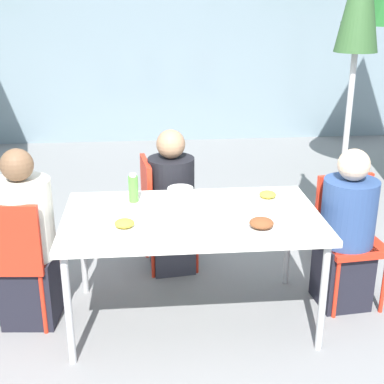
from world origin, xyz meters
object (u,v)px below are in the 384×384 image
at_px(chair_far, 160,205).
at_px(closed_umbrella, 359,18).
at_px(person_right, 346,235).
at_px(bottle, 133,188).
at_px(drinking_cup, 300,217).
at_px(person_far, 172,206).
at_px(person_left, 26,244).
at_px(salad_bowl, 180,192).
at_px(chair_left, 15,253).
at_px(chair_right, 348,229).

xyz_separation_m(chair_far, closed_umbrella, (1.42, 0.01, 1.36)).
bearing_deg(person_right, chair_far, -33.40).
xyz_separation_m(bottle, drinking_cup, (0.99, -0.47, -0.05)).
bearing_deg(person_far, chair_far, -122.03).
distance_m(person_far, bottle, 0.62).
distance_m(person_right, drinking_cup, 0.59).
distance_m(chair_far, bottle, 0.62).
bearing_deg(chair_far, bottle, -28.04).
height_order(person_left, salad_bowl, person_left).
bearing_deg(closed_umbrella, person_far, -177.74).
bearing_deg(chair_far, closed_umbrella, 83.22).
height_order(closed_umbrella, drinking_cup, closed_umbrella).
relative_size(chair_left, bottle, 4.56).
xyz_separation_m(person_right, chair_far, (-1.23, 0.65, 0.00)).
height_order(chair_left, chair_right, same).
xyz_separation_m(chair_right, bottle, (-1.45, 0.07, 0.32)).
height_order(person_left, chair_right, person_left).
height_order(person_left, drinking_cup, person_left).
bearing_deg(bottle, chair_far, 69.28).
relative_size(person_far, salad_bowl, 6.41).
xyz_separation_m(drinking_cup, salad_bowl, (-0.68, 0.53, -0.01)).
bearing_deg(closed_umbrella, person_left, -163.71).
xyz_separation_m(person_far, salad_bowl, (0.04, -0.39, 0.26)).
bearing_deg(chair_far, person_right, 54.81).
xyz_separation_m(chair_left, chair_far, (0.93, 0.73, 0.00)).
relative_size(chair_left, person_left, 0.75).
bearing_deg(person_far, chair_right, 58.76).
bearing_deg(drinking_cup, person_left, 169.81).
bearing_deg(salad_bowl, drinking_cup, -37.94).
height_order(chair_far, bottle, bottle).
xyz_separation_m(person_left, closed_umbrella, (2.29, 0.67, 1.33)).
relative_size(bottle, salad_bowl, 1.11).
bearing_deg(chair_right, person_left, -3.05).
distance_m(chair_left, person_left, 0.10).
bearing_deg(person_right, person_left, -5.30).
relative_size(closed_umbrella, salad_bowl, 14.26).
relative_size(person_right, person_far, 1.00).
distance_m(person_left, salad_bowl, 1.05).
height_order(chair_far, salad_bowl, chair_far).
distance_m(chair_left, person_far, 1.23).
distance_m(person_left, bottle, 0.76).
bearing_deg(closed_umbrella, drinking_cup, -122.42).
height_order(chair_far, person_far, person_far).
height_order(person_left, person_far, person_left).
distance_m(person_right, closed_umbrella, 1.52).
bearing_deg(salad_bowl, chair_right, -6.65).
relative_size(chair_right, person_far, 0.79).
bearing_deg(chair_left, bottle, 22.97).
height_order(bottle, drinking_cup, bottle).
distance_m(chair_left, drinking_cup, 1.77).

